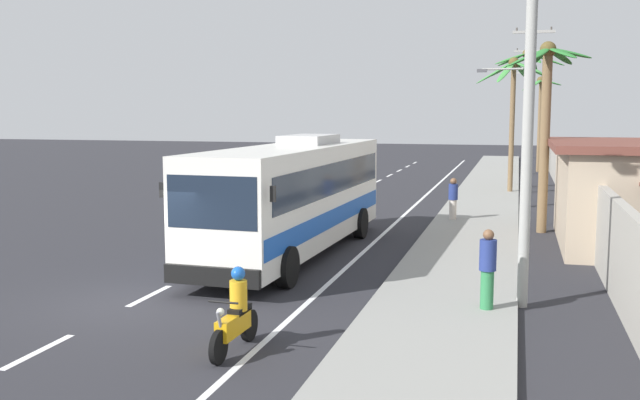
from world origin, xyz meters
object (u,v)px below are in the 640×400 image
(palm_second, at_px, (513,92))
(palm_third, at_px, (526,90))
(coach_bus_foreground, at_px, (295,194))
(utility_pole_far, at_px, (528,99))
(pedestrian_midwalk, at_px, (488,267))
(utility_pole_nearest, at_px, (526,60))
(utility_pole_mid, at_px, (529,103))
(pedestrian_near_kerb, at_px, (453,198))
(palm_fourth, at_px, (540,101))
(motorcycle_beside_bus, at_px, (236,317))
(palm_nearest, at_px, (546,105))
(utility_pole_distant, at_px, (525,105))

(palm_second, height_order, palm_third, palm_third)
(coach_bus_foreground, height_order, utility_pole_far, utility_pole_far)
(palm_third, bearing_deg, palm_second, -100.61)
(utility_pole_far, distance_m, palm_second, 12.54)
(pedestrian_midwalk, height_order, utility_pole_nearest, utility_pole_nearest)
(utility_pole_far, bearing_deg, utility_pole_mid, -90.50)
(utility_pole_nearest, relative_size, utility_pole_mid, 1.16)
(coach_bus_foreground, bearing_deg, palm_third, 72.80)
(pedestrian_near_kerb, height_order, palm_second, palm_second)
(palm_fourth, bearing_deg, coach_bus_foreground, -103.32)
(motorcycle_beside_bus, bearing_deg, utility_pole_nearest, 42.12)
(pedestrian_near_kerb, bearing_deg, utility_pole_nearest, 61.19)
(utility_pole_mid, bearing_deg, palm_second, 98.34)
(utility_pole_nearest, height_order, utility_pole_far, utility_pole_nearest)
(palm_second, bearing_deg, motorcycle_beside_bus, -99.46)
(utility_pole_far, relative_size, palm_nearest, 1.46)
(palm_third, distance_m, palm_fourth, 11.38)
(motorcycle_beside_bus, bearing_deg, pedestrian_near_kerb, 81.43)
(pedestrian_near_kerb, distance_m, utility_pole_mid, 7.29)
(utility_pole_far, bearing_deg, utility_pole_distant, 90.16)
(coach_bus_foreground, relative_size, palm_third, 1.48)
(utility_pole_far, distance_m, palm_nearest, 24.70)
(coach_bus_foreground, distance_m, utility_pole_nearest, 8.60)
(coach_bus_foreground, bearing_deg, palm_second, 71.58)
(palm_second, bearing_deg, palm_fourth, 83.30)
(motorcycle_beside_bus, xyz_separation_m, pedestrian_near_kerb, (2.47, 16.41, 0.35))
(pedestrian_near_kerb, height_order, utility_pole_distant, utility_pole_distant)
(palm_third, bearing_deg, utility_pole_mid, -89.45)
(utility_pole_mid, height_order, utility_pole_distant, utility_pole_distant)
(coach_bus_foreground, xyz_separation_m, palm_second, (6.11, 18.35, 3.42))
(motorcycle_beside_bus, bearing_deg, pedestrian_midwalk, 39.73)
(utility_pole_mid, bearing_deg, utility_pole_distant, 89.83)
(palm_third, bearing_deg, motorcycle_beside_bus, -99.59)
(palm_second, height_order, palm_fourth, palm_second)
(pedestrian_near_kerb, xyz_separation_m, utility_pole_distant, (2.89, 40.80, 3.81))
(pedestrian_midwalk, height_order, palm_second, palm_second)
(coach_bus_foreground, bearing_deg, utility_pole_nearest, -33.30)
(utility_pole_distant, distance_m, palm_second, 30.10)
(coach_bus_foreground, height_order, utility_pole_nearest, utility_pole_nearest)
(coach_bus_foreground, relative_size, pedestrian_near_kerb, 7.14)
(palm_nearest, relative_size, palm_third, 0.87)
(pedestrian_midwalk, relative_size, utility_pole_nearest, 0.17)
(pedestrian_near_kerb, xyz_separation_m, utility_pole_nearest, (2.48, -11.93, 4.43))
(pedestrian_near_kerb, xyz_separation_m, utility_pole_mid, (2.79, 5.64, 3.68))
(utility_pole_nearest, xyz_separation_m, palm_third, (0.23, 26.18, 0.09))
(coach_bus_foreground, distance_m, utility_pole_distant, 49.02)
(palm_third, bearing_deg, utility_pole_nearest, -90.51)
(coach_bus_foreground, bearing_deg, motorcycle_beside_bus, -79.69)
(palm_second, relative_size, palm_fourth, 1.05)
(utility_pole_mid, distance_m, palm_third, 8.64)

